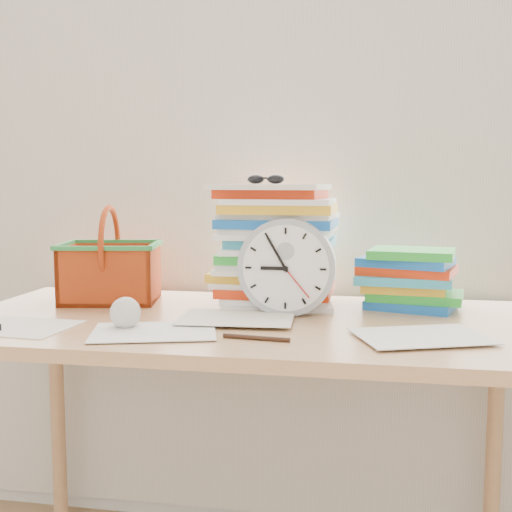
% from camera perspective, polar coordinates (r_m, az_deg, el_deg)
% --- Properties ---
extents(curtain, '(2.40, 0.01, 2.50)m').
position_cam_1_polar(curtain, '(1.91, 1.05, 13.26)').
color(curtain, silver).
rests_on(curtain, room_shell).
extents(desk, '(1.40, 0.70, 0.75)m').
position_cam_1_polar(desk, '(1.57, -1.21, -8.21)').
color(desk, tan).
rests_on(desk, ground).
extents(paper_stack, '(0.33, 0.27, 0.32)m').
position_cam_1_polar(paper_stack, '(1.71, 1.75, 1.01)').
color(paper_stack, white).
rests_on(paper_stack, desk).
extents(clock, '(0.24, 0.05, 0.24)m').
position_cam_1_polar(clock, '(1.58, 2.76, -0.98)').
color(clock, '#9CA3A9').
rests_on(clock, desk).
extents(sunglasses, '(0.13, 0.12, 0.03)m').
position_cam_1_polar(sunglasses, '(1.68, 0.86, 6.85)').
color(sunglasses, black).
rests_on(sunglasses, paper_stack).
extents(book_stack, '(0.29, 0.24, 0.16)m').
position_cam_1_polar(book_stack, '(1.71, 13.47, -1.97)').
color(book_stack, white).
rests_on(book_stack, desk).
extents(basket, '(0.29, 0.25, 0.26)m').
position_cam_1_polar(basket, '(1.80, -12.85, 0.10)').
color(basket, '#B93F12').
rests_on(basket, desk).
extents(crumpled_ball, '(0.07, 0.07, 0.07)m').
position_cam_1_polar(crumpled_ball, '(1.47, -11.56, -4.95)').
color(crumpled_ball, silver).
rests_on(crumpled_ball, desk).
extents(pen, '(0.15, 0.03, 0.01)m').
position_cam_1_polar(pen, '(1.34, 0.02, -7.28)').
color(pen, black).
rests_on(pen, desk).
extents(scattered_papers, '(1.26, 0.42, 0.02)m').
position_cam_1_polar(scattered_papers, '(1.56, -1.22, -5.33)').
color(scattered_papers, white).
rests_on(scattered_papers, desk).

